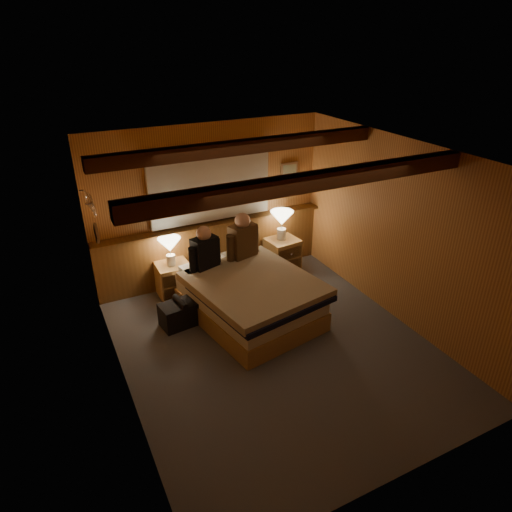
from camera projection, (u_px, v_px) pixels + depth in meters
floor at (276, 347)px, 5.68m from camera, size 4.20×4.20×0.00m
ceiling at (280, 157)px, 4.61m from camera, size 4.20×4.20×0.00m
wall_back at (210, 204)px, 6.82m from camera, size 3.60×0.00×3.60m
wall_left at (115, 300)px, 4.43m from camera, size 0.00×4.20×4.20m
wall_right at (400, 233)px, 5.86m from camera, size 0.00×4.20×4.20m
wall_front at (411, 376)px, 3.47m from camera, size 3.60×0.00×3.60m
wainscot at (213, 249)px, 7.09m from camera, size 3.60×0.23×0.94m
curtain_window at (210, 185)px, 6.62m from camera, size 2.18×0.09×1.11m
ceiling_beams at (273, 162)px, 4.77m from camera, size 3.60×1.65×0.16m
coat_rail at (91, 203)px, 5.51m from camera, size 0.05×0.55×0.24m
framed_print at (289, 170)px, 7.19m from camera, size 0.30×0.04×0.25m
bed at (250, 297)px, 6.12m from camera, size 1.69×2.03×0.62m
nightstand_left at (174, 280)px, 6.69m from camera, size 0.47×0.42×0.51m
nightstand_right at (282, 255)px, 7.40m from camera, size 0.53×0.49×0.53m
lamp_left at (170, 246)px, 6.42m from camera, size 0.32×0.32×0.42m
lamp_right at (282, 220)px, 7.15m from camera, size 0.36×0.36×0.47m
person_left at (205, 250)px, 6.17m from camera, size 0.50×0.30×0.63m
person_right at (243, 239)px, 6.45m from camera, size 0.55×0.31×0.68m
duffel_bag at (181, 313)px, 6.06m from camera, size 0.58×0.39×0.39m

